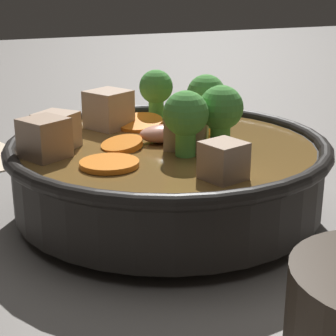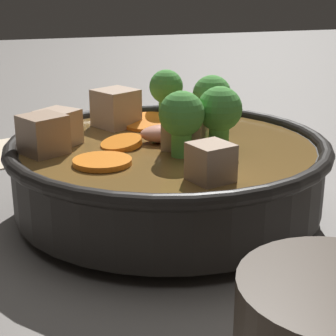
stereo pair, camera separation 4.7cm
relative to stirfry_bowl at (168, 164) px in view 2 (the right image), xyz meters
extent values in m
plane|color=slate|center=(0.00, 0.00, -0.04)|extent=(3.00, 3.00, 0.00)
cylinder|color=black|center=(0.00, 0.00, -0.04)|extent=(0.14, 0.14, 0.01)
cylinder|color=black|center=(0.00, 0.00, -0.01)|extent=(0.25, 0.25, 0.05)
torus|color=black|center=(0.00, 0.00, 0.02)|extent=(0.27, 0.27, 0.01)
cylinder|color=brown|center=(0.00, 0.00, 0.00)|extent=(0.24, 0.24, 0.03)
cylinder|color=orange|center=(0.03, -0.06, 0.02)|extent=(0.05, 0.05, 0.00)
cylinder|color=orange|center=(-0.01, -0.04, 0.02)|extent=(0.04, 0.04, 0.01)
cylinder|color=orange|center=(-0.06, 0.00, 0.02)|extent=(0.06, 0.06, 0.01)
cylinder|color=orange|center=(0.00, 0.02, 0.02)|extent=(0.06, 0.06, 0.01)
cylinder|color=#59B84C|center=(-0.09, 0.03, 0.03)|extent=(0.01, 0.01, 0.02)
sphere|color=#47933D|center=(-0.09, 0.03, 0.05)|extent=(0.03, 0.03, 0.03)
cylinder|color=#59B84C|center=(-0.03, 0.05, 0.03)|extent=(0.02, 0.02, 0.02)
sphere|color=#47933D|center=(-0.03, 0.05, 0.05)|extent=(0.03, 0.03, 0.03)
cylinder|color=#59B84C|center=(0.03, 0.00, 0.03)|extent=(0.02, 0.02, 0.02)
sphere|color=#47933D|center=(0.03, 0.00, 0.05)|extent=(0.03, 0.03, 0.03)
cylinder|color=#59B84C|center=(0.03, 0.03, 0.03)|extent=(0.02, 0.02, 0.02)
sphere|color=#47933D|center=(0.03, 0.03, 0.05)|extent=(0.04, 0.04, 0.04)
cube|color=#9E7F66|center=(0.09, 0.00, 0.03)|extent=(0.03, 0.03, 0.03)
cube|color=tan|center=(-0.03, -0.08, 0.03)|extent=(0.04, 0.04, 0.03)
cube|color=#9E7F66|center=(-0.01, -0.10, 0.03)|extent=(0.04, 0.04, 0.03)
cube|color=tan|center=(-0.07, -0.03, 0.03)|extent=(0.05, 0.05, 0.03)
cube|color=tan|center=(0.01, 0.01, 0.03)|extent=(0.04, 0.04, 0.03)
ellipsoid|color=#EA9E84|center=(-0.01, 0.00, 0.02)|extent=(0.03, 0.05, 0.02)
cube|color=beige|center=(-0.22, -0.12, -0.04)|extent=(0.13, 0.11, 0.00)
camera|label=1|loc=(0.40, -0.18, 0.15)|focal=60.00mm
camera|label=2|loc=(0.42, -0.14, 0.15)|focal=60.00mm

